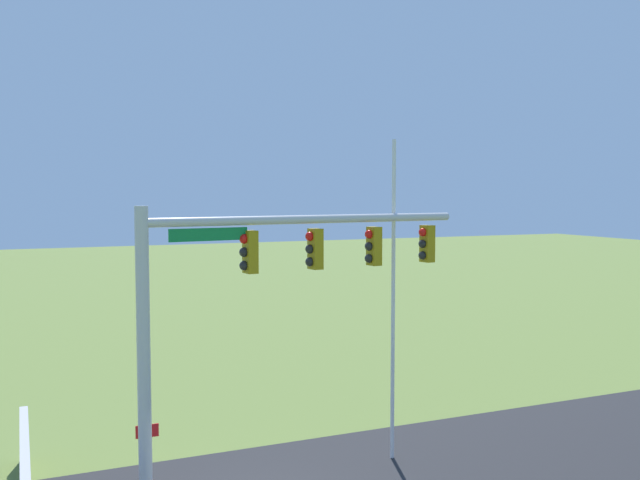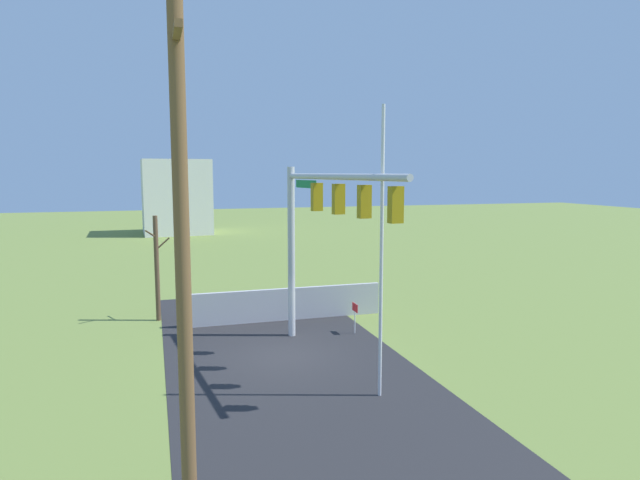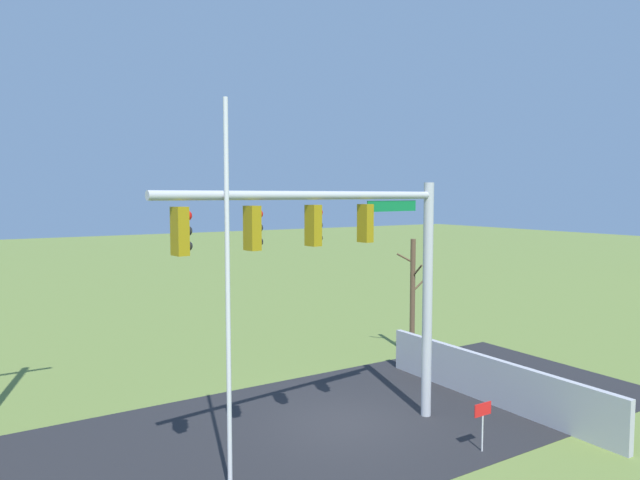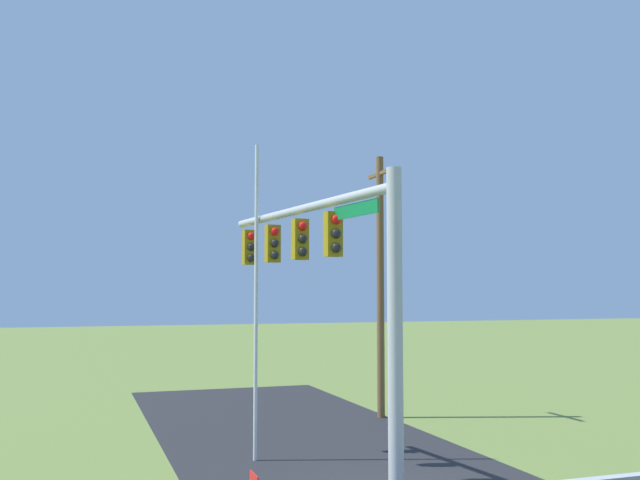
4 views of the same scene
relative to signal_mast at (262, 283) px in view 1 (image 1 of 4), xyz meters
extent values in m
cylinder|color=#B2B5BA|center=(2.72, 0.35, -1.55)|extent=(0.28, 0.28, 6.62)
cylinder|color=#B2B5BA|center=(-1.32, -0.17, 1.41)|extent=(8.11, 1.24, 0.20)
cube|color=#0F7238|center=(1.26, 0.16, 1.13)|extent=(1.79, 0.26, 0.28)
cube|color=#937A0F|center=(0.29, 0.04, 0.71)|extent=(0.28, 0.39, 0.96)
sphere|color=red|center=(0.44, 0.06, 1.01)|extent=(0.22, 0.22, 0.22)
sphere|color=black|center=(0.44, 0.06, 0.71)|extent=(0.22, 0.22, 0.22)
sphere|color=black|center=(0.44, 0.06, 0.41)|extent=(0.22, 0.22, 0.22)
cube|color=#937A0F|center=(-1.38, -0.18, 0.71)|extent=(0.28, 0.39, 0.96)
sphere|color=red|center=(-1.23, -0.16, 1.01)|extent=(0.22, 0.22, 0.22)
sphere|color=black|center=(-1.23, -0.16, 0.71)|extent=(0.22, 0.22, 0.22)
sphere|color=black|center=(-1.23, -0.16, 0.41)|extent=(0.22, 0.22, 0.22)
cube|color=#937A0F|center=(-3.05, -0.39, 0.71)|extent=(0.28, 0.39, 0.96)
sphere|color=red|center=(-2.90, -0.37, 1.01)|extent=(0.22, 0.22, 0.22)
sphere|color=black|center=(-2.90, -0.37, 0.71)|extent=(0.22, 0.22, 0.22)
sphere|color=black|center=(-2.90, -0.37, 0.41)|extent=(0.22, 0.22, 0.22)
cube|color=#937A0F|center=(-4.72, -0.61, 0.71)|extent=(0.28, 0.39, 0.96)
sphere|color=red|center=(-4.57, -0.59, 1.01)|extent=(0.22, 0.22, 0.22)
sphere|color=black|center=(-4.57, -0.59, 0.71)|extent=(0.22, 0.22, 0.22)
sphere|color=black|center=(-4.57, -0.59, 0.41)|extent=(0.22, 0.22, 0.22)
cylinder|color=silver|center=(-3.74, -0.65, -0.74)|extent=(0.10, 0.10, 8.24)
cylinder|color=silver|center=(2.28, -2.13, -4.41)|extent=(0.04, 0.04, 0.90)
cube|color=red|center=(2.28, -2.13, -3.80)|extent=(0.56, 0.02, 0.32)
camera|label=1|loc=(5.01, 14.95, 2.02)|focal=39.28mm
camera|label=2|loc=(-17.79, 5.42, 1.54)|focal=30.88mm
camera|label=3|loc=(-8.52, -11.70, 1.42)|focal=32.79mm
camera|label=4|loc=(14.53, -5.12, -0.51)|focal=40.08mm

